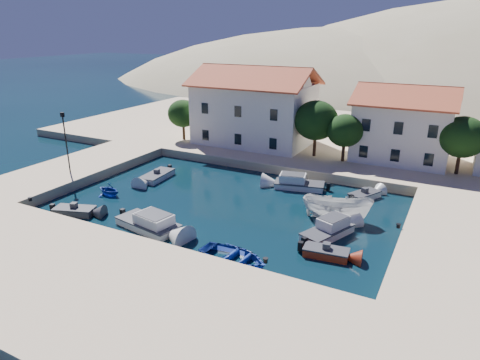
% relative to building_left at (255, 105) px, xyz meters
% --- Properties ---
extents(ground, '(400.00, 400.00, 0.00)m').
position_rel_building_left_xyz_m(ground, '(6.00, -28.00, -5.94)').
color(ground, black).
rests_on(ground, ground).
extents(quay_south, '(52.00, 12.00, 1.00)m').
position_rel_building_left_xyz_m(quay_south, '(6.00, -34.00, -5.44)').
color(quay_south, '#D1B58F').
rests_on(quay_south, ground).
extents(quay_west, '(8.00, 20.00, 1.00)m').
position_rel_building_left_xyz_m(quay_west, '(-13.00, -18.00, -5.44)').
color(quay_west, '#D1B58F').
rests_on(quay_west, ground).
extents(quay_north, '(80.00, 36.00, 1.00)m').
position_rel_building_left_xyz_m(quay_north, '(8.00, 10.00, -5.44)').
color(quay_north, '#D1B58F').
rests_on(quay_north, ground).
extents(hills, '(254.00, 176.00, 99.00)m').
position_rel_building_left_xyz_m(hills, '(26.64, 95.62, -29.34)').
color(hills, '#9C8F69').
rests_on(hills, ground).
extents(building_left, '(14.70, 9.45, 9.70)m').
position_rel_building_left_xyz_m(building_left, '(0.00, 0.00, 0.00)').
color(building_left, white).
rests_on(building_left, quay_north).
extents(building_mid, '(10.50, 8.40, 8.30)m').
position_rel_building_left_xyz_m(building_mid, '(18.00, 1.00, -0.71)').
color(building_mid, white).
rests_on(building_mid, quay_north).
extents(trees, '(37.30, 5.30, 6.45)m').
position_rel_building_left_xyz_m(trees, '(10.51, -2.54, -1.10)').
color(trees, '#382314').
rests_on(trees, quay_north).
extents(lamppost, '(0.35, 0.25, 6.22)m').
position_rel_building_left_xyz_m(lamppost, '(-11.50, -20.00, -1.18)').
color(lamppost, black).
rests_on(lamppost, quay_west).
extents(bollards, '(29.36, 9.56, 0.30)m').
position_rel_building_left_xyz_m(bollards, '(8.80, -24.13, -4.79)').
color(bollards, black).
rests_on(bollards, ground).
extents(motorboat_grey_sw, '(3.73, 2.54, 1.25)m').
position_rel_building_left_xyz_m(motorboat_grey_sw, '(-4.53, -25.88, -5.64)').
color(motorboat_grey_sw, '#37373C').
rests_on(motorboat_grey_sw, ground).
extents(cabin_cruiser_south, '(5.79, 3.27, 1.60)m').
position_rel_building_left_xyz_m(cabin_cruiser_south, '(2.79, -25.10, -5.46)').
color(cabin_cruiser_south, silver).
rests_on(cabin_cruiser_south, ground).
extents(rowboat_south, '(5.28, 3.97, 1.04)m').
position_rel_building_left_xyz_m(rowboat_south, '(11.30, -26.50, -5.94)').
color(rowboat_south, '#1B3798').
rests_on(rowboat_south, ground).
extents(motorboat_red_se, '(3.26, 1.74, 1.25)m').
position_rel_building_left_xyz_m(motorboat_red_se, '(16.71, -22.91, -5.64)').
color(motorboat_red_se, maroon).
rests_on(motorboat_red_se, ground).
extents(cabin_cruiser_east, '(3.39, 4.91, 1.60)m').
position_rel_building_left_xyz_m(cabin_cruiser_east, '(15.88, -19.86, -5.46)').
color(cabin_cruiser_east, silver).
rests_on(cabin_cruiser_east, ground).
extents(boat_east, '(6.02, 3.10, 2.22)m').
position_rel_building_left_xyz_m(boat_east, '(15.63, -16.44, -5.94)').
color(boat_east, silver).
rests_on(boat_east, ground).
extents(motorboat_white_ne, '(2.77, 3.52, 1.25)m').
position_rel_building_left_xyz_m(motorboat_white_ne, '(16.67, -10.68, -5.64)').
color(motorboat_white_ne, silver).
rests_on(motorboat_white_ne, ground).
extents(rowboat_west, '(2.81, 2.48, 1.38)m').
position_rel_building_left_xyz_m(rowboat_west, '(-5.19, -21.08, -5.94)').
color(rowboat_west, '#1B3798').
rests_on(rowboat_west, ground).
extents(motorboat_white_west, '(2.22, 4.41, 1.25)m').
position_rel_building_left_xyz_m(motorboat_white_west, '(-4.04, -15.21, -5.64)').
color(motorboat_white_west, silver).
rests_on(motorboat_white_west, ground).
extents(cabin_cruiser_north, '(5.21, 3.11, 1.60)m').
position_rel_building_left_xyz_m(cabin_cruiser_north, '(10.31, -10.92, -5.46)').
color(cabin_cruiser_north, silver).
rests_on(cabin_cruiser_north, ground).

